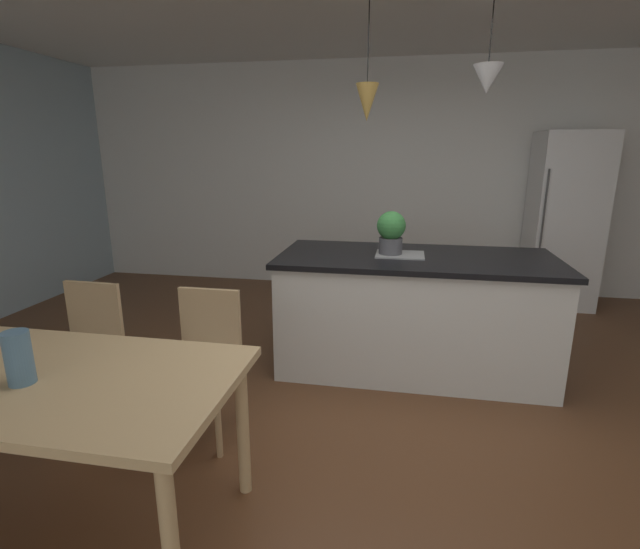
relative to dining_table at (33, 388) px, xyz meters
The scene contains 11 objects.
ground_plane 1.94m from the dining_table, 33.62° to the left, with size 10.00×8.40×0.04m, color brown.
wall_back_kitchen 4.57m from the dining_table, 70.50° to the left, with size 10.00×0.12×2.70m, color white.
dining_table is the anchor object (origin of this frame).
chair_far_right 0.92m from the dining_table, 64.03° to the left, with size 0.40×0.40×0.87m.
chair_far_left 0.92m from the dining_table, 115.86° to the left, with size 0.41×0.41×0.87m.
kitchen_island 2.54m from the dining_table, 50.27° to the left, with size 2.06×0.97×0.91m.
refrigerator 5.03m from the dining_table, 50.30° to the left, with size 0.68×0.67×1.87m.
pendant_over_island_main 2.65m from the dining_table, 57.97° to the left, with size 0.16×0.16×0.83m.
pendant_over_island_aux 3.16m from the dining_table, 43.96° to the left, with size 0.20×0.20×0.67m.
potted_plant_on_island 2.45m from the dining_table, 53.86° to the left, with size 0.22×0.22×0.33m.
vase_on_dining_table 0.21m from the dining_table, 63.61° to the right, with size 0.10×0.10×0.22m.
Camera 1 is at (0.02, -2.53, 1.65)m, focal length 26.00 mm.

